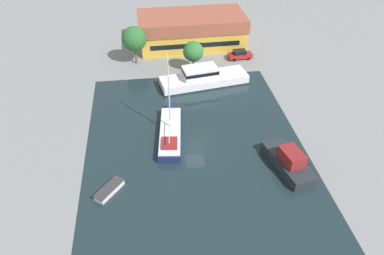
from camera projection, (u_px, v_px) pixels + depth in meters
The scene contains 10 objects.
ground_plane at pixel (195, 147), 48.03m from camera, with size 440.00×440.00×0.00m, color gray.
water_canal at pixel (195, 147), 48.02m from camera, with size 27.64×36.88×0.01m, color #19282D.
warehouse_building at pixel (191, 30), 70.69m from camera, with size 20.03×10.30×5.86m.
quay_tree_near_building at pixel (134, 39), 63.47m from camera, with size 4.23×4.23×6.75m.
quay_tree_by_water at pixel (193, 52), 62.15m from camera, with size 3.43×3.43×5.20m.
parked_car at pixel (240, 55), 67.16m from camera, with size 4.31×1.98×1.67m.
sailboat_moored at pixel (170, 132), 49.45m from camera, with size 3.97×11.98×11.63m.
motor_cruiser at pixel (203, 78), 59.73m from camera, with size 14.59×6.30×3.19m.
small_dinghy at pixel (109, 190), 41.55m from camera, with size 3.44×3.82×0.70m.
cabin_boat at pixel (289, 161), 44.30m from camera, with size 4.58×8.29×2.83m.
Camera 1 is at (-5.23, -36.38, 31.01)m, focal length 35.00 mm.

